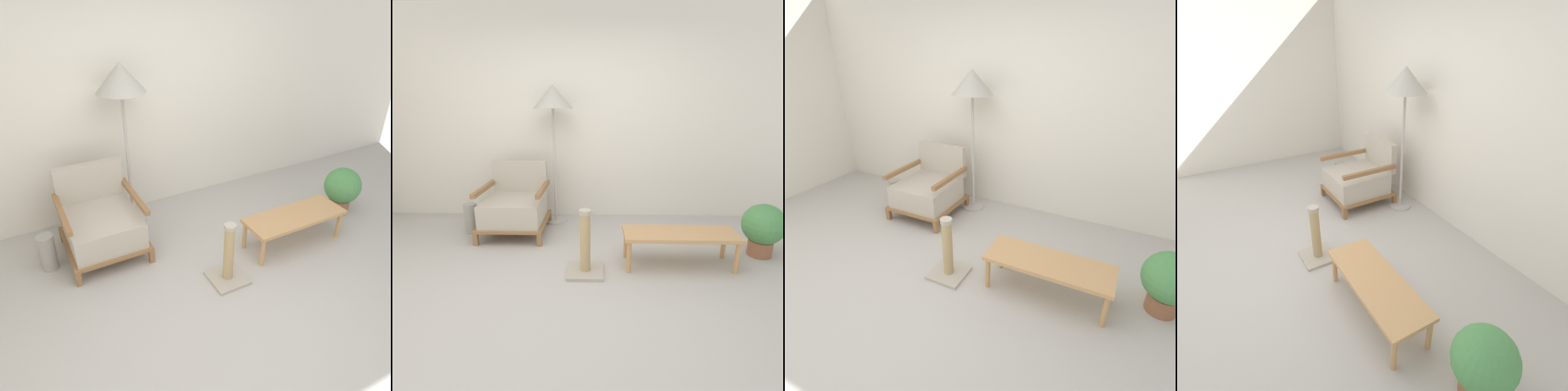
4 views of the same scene
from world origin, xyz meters
The scene contains 8 objects.
ground_plane centered at (0.00, 0.00, 0.00)m, with size 14.00×14.00×0.00m, color #B7B2A8.
wall_back centered at (0.00, 2.16, 1.35)m, with size 8.00×0.06×2.70m.
armchair centered at (-0.81, 1.47, 0.33)m, with size 0.75×0.78×0.82m.
floor_lamp centered at (-0.38, 1.84, 1.52)m, with size 0.48×0.48×1.73m.
coffee_table centered at (0.94, 0.70, 0.29)m, with size 1.05×0.38×0.34m.
vase centered at (-1.34, 1.44, 0.18)m, with size 0.16×0.16×0.36m, color #9E998E.
potted_plant centered at (1.82, 0.92, 0.31)m, with size 0.41×0.41×0.54m.
scratching_post centered at (0.06, 0.53, 0.20)m, with size 0.33×0.33×0.60m.
Camera 3 is at (1.34, -1.37, 1.91)m, focal length 28.00 mm.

